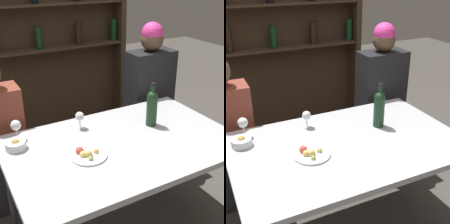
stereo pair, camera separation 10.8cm
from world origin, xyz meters
TOP-DOWN VIEW (x-y plane):
  - dining_table at (0.00, 0.00)m, footprint 1.42×0.91m
  - wine_rack_wall at (0.00, 1.68)m, footprint 1.92×0.21m
  - wine_bottle at (0.29, 0.11)m, footprint 0.07×0.07m
  - wine_glass_0 at (-0.56, 0.35)m, footprint 0.07×0.07m
  - wine_glass_1 at (-0.15, 0.30)m, footprint 0.06×0.06m
  - food_plate_0 at (-0.26, -0.04)m, footprint 0.22×0.22m
  - snack_bowl at (-0.59, 0.24)m, footprint 0.12×0.12m
  - seated_person_right at (0.66, 0.64)m, footprint 0.40×0.22m

SIDE VIEW (x-z plane):
  - seated_person_right at x=0.66m, z-range -0.03..1.28m
  - dining_table at x=0.00m, z-range 0.31..1.03m
  - food_plate_0 at x=-0.26m, z-range 0.71..0.76m
  - snack_bowl at x=-0.59m, z-range 0.71..0.78m
  - wine_glass_1 at x=-0.15m, z-range 0.74..0.86m
  - wine_glass_0 at x=-0.56m, z-range 0.75..0.88m
  - wine_bottle at x=0.29m, z-range 0.71..1.01m
  - wine_rack_wall at x=0.00m, z-range 0.04..2.12m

